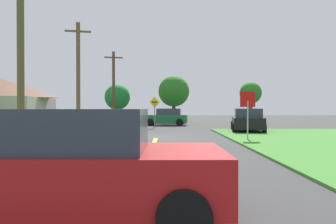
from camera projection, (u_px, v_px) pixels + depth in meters
The scene contains 13 objects.
ground_plane at pixel (156, 137), 18.80m from camera, with size 120.00×120.00×0.00m, color #3B3B3B.
lane_stripe_center at pixel (147, 158), 10.80m from camera, with size 0.20×14.00×0.01m, color yellow.
stop_sign at pixel (247, 106), 16.59m from camera, with size 0.79×0.12×2.49m.
car_on_crossroad at pixel (246, 120), 22.71m from camera, with size 2.73×4.80×1.62m.
car_behind_on_main_road at pixel (82, 164), 4.84m from camera, with size 4.03×2.20×1.62m.
car_approaching_junction at pixel (166, 117), 31.33m from camera, with size 4.24×2.28×1.62m.
utility_pole_near at pixel (19, 49), 13.40m from camera, with size 1.80×0.29×7.86m.
utility_pole_mid at pixel (77, 75), 23.00m from camera, with size 1.78×0.51×7.66m.
utility_pole_far at pixel (113, 87), 32.59m from camera, with size 1.77×0.56×7.28m.
direction_sign at pixel (154, 109), 27.49m from camera, with size 0.89×0.20×2.61m.
oak_tree_left at pixel (116, 97), 38.05m from camera, with size 2.96×2.96×4.44m.
pine_tree_center at pixel (249, 93), 37.27m from camera, with size 2.48×2.48×4.65m.
oak_tree_right at pixel (173, 91), 37.73m from camera, with size 3.56×3.56×5.40m.
Camera 1 is at (0.66, -18.79, 1.63)m, focal length 35.07 mm.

